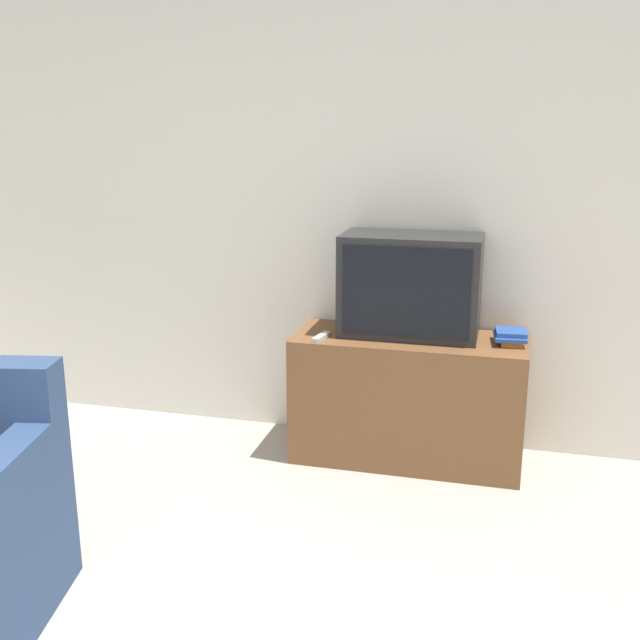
# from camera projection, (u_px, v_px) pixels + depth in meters

# --- Properties ---
(wall_back) EXTENTS (9.00, 0.06, 2.60)m
(wall_back) POSITION_uv_depth(u_px,v_px,m) (305.00, 214.00, 4.28)
(wall_back) COLOR silver
(wall_back) RESTS_ON ground_plane
(tv_stand) EXTENTS (1.23, 0.50, 0.70)m
(tv_stand) POSITION_uv_depth(u_px,v_px,m) (408.00, 398.00, 4.09)
(tv_stand) COLOR brown
(tv_stand) RESTS_ON ground_plane
(television) EXTENTS (0.73, 0.38, 0.54)m
(television) POSITION_uv_depth(u_px,v_px,m) (410.00, 285.00, 3.99)
(television) COLOR black
(television) RESTS_ON tv_stand
(book_stack) EXTENTS (0.18, 0.21, 0.07)m
(book_stack) POSITION_uv_depth(u_px,v_px,m) (511.00, 336.00, 3.88)
(book_stack) COLOR #995623
(book_stack) RESTS_ON tv_stand
(remote_on_stand) EXTENTS (0.07, 0.17, 0.02)m
(remote_on_stand) POSITION_uv_depth(u_px,v_px,m) (321.00, 337.00, 3.96)
(remote_on_stand) COLOR #B7B7B7
(remote_on_stand) RESTS_ON tv_stand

